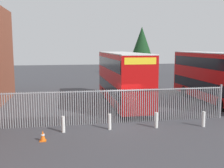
{
  "coord_description": "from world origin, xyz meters",
  "views": [
    {
      "loc": [
        -3.73,
        -16.65,
        4.91
      ],
      "look_at": [
        0.0,
        4.0,
        2.0
      ],
      "focal_mm": 43.17,
      "sensor_mm": 36.0,
      "label": 1
    }
  ],
  "objects": [
    {
      "name": "bollard_near_left",
      "position": [
        -3.82,
        -1.35,
        0.47
      ],
      "size": [
        0.2,
        0.2,
        0.95
      ],
      "primitive_type": "cylinder",
      "color": "silver",
      "rests_on": "ground"
    },
    {
      "name": "palisade_fence",
      "position": [
        -0.52,
        0.0,
        1.18
      ],
      "size": [
        15.0,
        0.14,
        2.35
      ],
      "color": "gray",
      "rests_on": "ground"
    },
    {
      "name": "bollard_center_front",
      "position": [
        -1.1,
        -1.29,
        0.47
      ],
      "size": [
        0.2,
        0.2,
        0.95
      ],
      "primitive_type": "cylinder",
      "color": "silver",
      "rests_on": "ground"
    },
    {
      "name": "ground_plane",
      "position": [
        0.0,
        8.0,
        0.0
      ],
      "size": [
        100.0,
        100.0,
        0.0
      ],
      "primitive_type": "plane",
      "color": "#3D3D42"
    },
    {
      "name": "tree_tall_back",
      "position": [
        9.59,
        28.35,
        5.46
      ],
      "size": [
        3.94,
        3.94,
        8.29
      ],
      "color": "#4C3823",
      "rests_on": "ground"
    },
    {
      "name": "traffic_cone_by_gate",
      "position": [
        -4.88,
        -2.65,
        0.29
      ],
      "size": [
        0.34,
        0.34,
        0.59
      ],
      "color": "orange",
      "rests_on": "ground"
    },
    {
      "name": "double_decker_bus_behind_fence_left",
      "position": [
        1.16,
        5.5,
        2.42
      ],
      "size": [
        2.54,
        10.81,
        4.42
      ],
      "color": "#B70C0C",
      "rests_on": "ground"
    },
    {
      "name": "bollard_near_right",
      "position": [
        1.77,
        -1.45,
        0.47
      ],
      "size": [
        0.2,
        0.2,
        0.95
      ],
      "primitive_type": "cylinder",
      "color": "silver",
      "rests_on": "ground"
    },
    {
      "name": "bollard_far_right",
      "position": [
        4.71,
        -1.76,
        0.47
      ],
      "size": [
        0.2,
        0.2,
        0.95
      ],
      "primitive_type": "cylinder",
      "color": "silver",
      "rests_on": "ground"
    },
    {
      "name": "double_decker_bus_near_gate",
      "position": [
        9.23,
        5.1,
        2.42
      ],
      "size": [
        2.54,
        10.81,
        4.42
      ],
      "color": "#B70C0C",
      "rests_on": "ground"
    }
  ]
}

